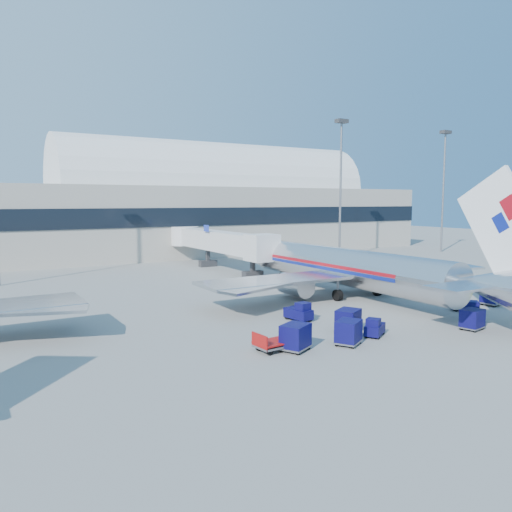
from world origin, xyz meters
TOP-DOWN VIEW (x-y plane):
  - ground at (0.00, 0.00)m, footprint 260.00×260.00m
  - terminal at (-13.60, 55.96)m, footprint 170.00×28.15m
  - airliner_main at (10.00, 4.51)m, footprint 32.00×37.26m
  - jetbridge_near at (7.60, 30.81)m, footprint 4.40×27.50m
  - mast_east at (30.00, 30.00)m, footprint 2.00×1.20m
  - mast_far_east at (55.00, 30.00)m, footprint 2.00×1.20m
  - barrier_near at (18.00, 2.00)m, footprint 3.00×0.55m
  - barrier_mid at (21.30, 2.00)m, footprint 3.00×0.55m
  - barrier_far at (24.60, 2.00)m, footprint 3.00×0.55m
  - tug_lead at (1.38, -7.66)m, footprint 2.33×1.99m
  - tug_right at (14.00, -5.54)m, footprint 2.39×2.36m
  - tug_left at (-0.44, -1.10)m, footprint 1.53×2.49m
  - cart_train_a at (0.48, -5.90)m, footprint 2.40×2.21m
  - cart_train_b at (-1.61, -8.33)m, footprint 2.34×2.18m
  - cart_train_c at (-5.41, -7.60)m, footprint 2.42×2.22m
  - cart_solo_near at (8.96, -10.03)m, footprint 1.98×1.66m
  - cart_solo_far at (18.41, -5.35)m, footprint 2.23×1.79m
  - cart_open_red at (-6.61, -6.94)m, footprint 2.49×1.85m

SIDE VIEW (x-z plane):
  - ground at x=0.00m, z-range 0.00..0.00m
  - barrier_near at x=18.00m, z-range 0.00..0.90m
  - barrier_mid at x=21.30m, z-range 0.00..0.90m
  - barrier_far at x=24.60m, z-range 0.00..0.90m
  - cart_open_red at x=-6.61m, z-range 0.14..0.77m
  - tug_lead at x=1.38m, z-range -0.06..1.30m
  - tug_right at x=14.00m, z-range -0.06..1.39m
  - tug_left at x=-0.44m, z-range -0.07..1.45m
  - cart_solo_near at x=8.96m, z-range 0.05..1.59m
  - cart_train_b at x=-1.61m, z-range 0.06..1.71m
  - cart_train_a at x=0.48m, z-range 0.06..1.76m
  - cart_train_c at x=-5.41m, z-range 0.06..1.78m
  - cart_solo_far at x=18.41m, z-range 0.06..1.89m
  - airliner_main at x=10.00m, z-range -3.11..8.96m
  - jetbridge_near at x=7.60m, z-range 0.80..7.05m
  - terminal at x=-13.60m, z-range -2.98..18.02m
  - mast_east at x=30.00m, z-range 3.49..26.09m
  - mast_far_east at x=55.00m, z-range 3.49..26.09m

